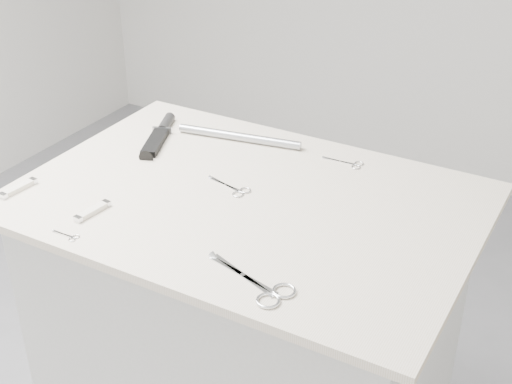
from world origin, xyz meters
The scene contains 10 objects.
plinth centered at (0.00, 0.00, 0.45)m, with size 0.90×0.60×0.90m, color beige.
display_board centered at (0.00, 0.00, 0.91)m, with size 1.00×0.70×0.02m, color beige.
large_shears centered at (0.19, -0.27, 0.92)m, with size 0.20×0.10×0.01m.
embroidery_scissors_a centered at (-0.04, 0.02, 0.92)m, with size 0.12×0.06×0.00m.
embroidery_scissors_b centered at (0.13, 0.26, 0.92)m, with size 0.10×0.04×0.00m.
tiny_scissors centered at (-0.23, -0.31, 0.92)m, with size 0.06×0.03×0.00m.
sheathed_knife centered at (-0.35, 0.16, 0.93)m, with size 0.12×0.22×0.03m.
pocket_knife_a centered at (-0.46, -0.22, 0.93)m, with size 0.03×0.10×0.01m.
pocket_knife_b centered at (-0.25, -0.22, 0.93)m, with size 0.03×0.09×0.01m.
metal_rail centered at (-0.16, 0.24, 0.93)m, with size 0.02×0.02×0.33m, color #95989D.
Camera 1 is at (0.68, -1.17, 1.71)m, focal length 50.00 mm.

